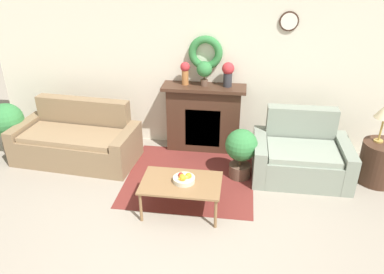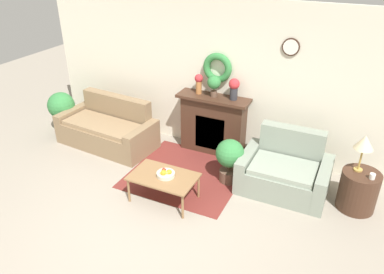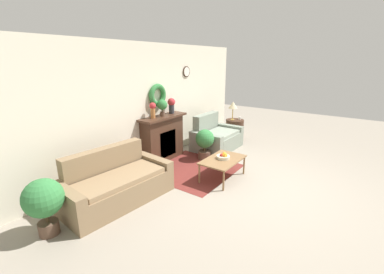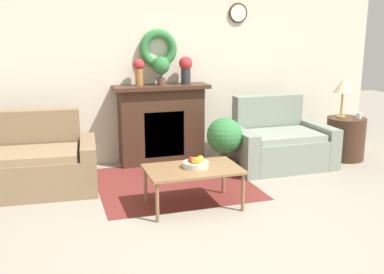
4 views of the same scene
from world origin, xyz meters
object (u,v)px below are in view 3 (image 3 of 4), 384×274
Objects in this scene: mug at (240,118)px; potted_plant_floor_by_loveseat at (205,141)px; coffee_table at (223,161)px; table_lamp at (233,105)px; couch_left at (116,184)px; loveseat_right at (216,137)px; fruit_bowl at (223,156)px; potted_plant_floor_by_couch at (44,201)px; potted_plant_on_mantel at (162,106)px; fireplace at (163,138)px; vase_on_mantel_left at (153,109)px; side_table_by_loveseat at (234,129)px; vase_on_mantel_right at (171,105)px.

potted_plant_floor_by_loveseat reaches higher than mug.
coffee_table is 1.76× the size of table_lamp.
couch_left is 1.96× the size of coffee_table.
loveseat_right is 4.98× the size of fruit_bowl.
couch_left is 1.16m from potted_plant_floor_by_couch.
coffee_table is 1.91m from potted_plant_on_mantel.
fireplace is 0.80m from vase_on_mantel_left.
potted_plant_on_mantel is 0.51× the size of potted_plant_floor_by_loveseat.
side_table_by_loveseat is 3.06m from vase_on_mantel_left.
potted_plant_floor_by_couch is (-5.56, 0.08, 0.23)m from side_table_by_loveseat.
loveseat_right reaches higher than potted_plant_floor_by_couch.
coffee_table is at bearing -169.06° from fruit_bowl.
vase_on_mantel_left reaches higher than coffee_table.
potted_plant_on_mantel is (-2.53, 0.63, 1.03)m from side_table_by_loveseat.
couch_left is 3.44× the size of table_lamp.
fireplace is at bearing 166.52° from table_lamp.
fireplace is 2.58m from table_lamp.
mug is 5.69m from potted_plant_floor_by_couch.
coffee_table is at bearing -20.78° from potted_plant_floor_by_couch.
couch_left is 1.42× the size of loveseat_right.
table_lamp reaches higher than potted_plant_floor_by_loveseat.
fireplace is 0.67× the size of couch_left.
side_table_by_loveseat is 0.37m from mug.
table_lamp is 2.55m from potted_plant_on_mantel.
table_lamp is at bearing 4.91° from couch_left.
vase_on_mantel_left is 0.42× the size of potted_plant_floor_by_couch.
loveseat_right is at bearing -28.93° from vase_on_mantel_right.
potted_plant_on_mantel is 0.46× the size of potted_plant_floor_by_couch.
table_lamp is 6.83× the size of mug.
couch_left is 3.35m from loveseat_right.
loveseat_right is 1.86m from fruit_bowl.
fireplace reaches higher than side_table_by_loveseat.
potted_plant_on_mantel reaches higher than couch_left.
potted_plant_on_mantel is at bearing 86.90° from coffee_table.
vase_on_mantel_right is at bearing 151.33° from loveseat_right.
potted_plant_on_mantel is at bearing -87.75° from fireplace.
vase_on_mantel_right is at bearing 162.06° from mug.
fruit_bowl is 3.18m from potted_plant_floor_by_couch.
coffee_table is (-1.55, -1.07, 0.08)m from loveseat_right.
potted_plant_floor_by_couch is at bearing 179.70° from table_lamp.
mug is 0.10× the size of potted_plant_floor_by_couch.
table_lamp reaches higher than coffee_table.
loveseat_right is at bearing 173.71° from mug.
potted_plant_on_mantel is 1.33m from potted_plant_floor_by_loveseat.
table_lamp is at bearing -0.30° from potted_plant_floor_by_couch.
mug is at bearing -6.04° from loveseat_right.
potted_plant_floor_by_loveseat is at bearing -51.77° from potted_plant_on_mantel.
couch_left is 1.97m from vase_on_mantel_left.
fireplace reaches higher than potted_plant_floor_by_couch.
table_lamp is 0.75× the size of potted_plant_floor_by_loveseat.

